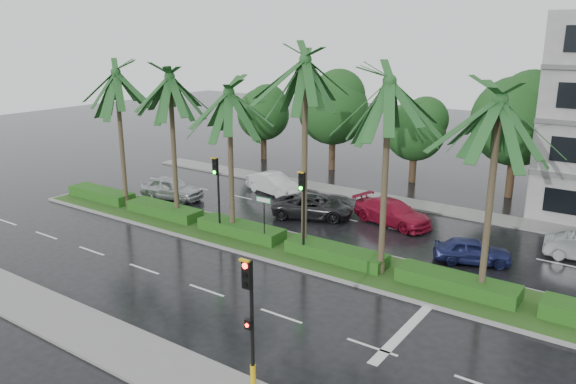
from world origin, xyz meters
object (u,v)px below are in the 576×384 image
Objects in this scene: signal_near at (250,318)px; car_white at (274,184)px; street_sign at (264,209)px; car_red at (393,212)px; signal_median_left at (217,184)px; car_blue at (472,251)px; car_darkgrey at (313,207)px; car_silver at (172,188)px.

signal_near reaches higher than car_white.
car_red is at bearing 61.94° from street_sign.
car_white is at bearing 124.49° from signal_near.
signal_median_left is 9.30m from car_white.
signal_median_left is 1.19× the size of car_blue.
signal_median_left reaches higher than street_sign.
signal_near is 17.52m from car_red.
street_sign is (-7.00, 9.87, -0.38)m from signal_near.
street_sign is at bearing 165.52° from car_red.
street_sign reaches higher than car_white.
car_red is 1.34× the size of car_blue.
street_sign reaches higher than car_red.
signal_median_left is at bearing 134.64° from car_darkgrey.
signal_near is 22.11m from car_silver.
signal_median_left is at bearing 150.89° from car_red.
car_blue is at bearing -121.30° from car_darkgrey.
car_white is (4.91, 4.93, -0.03)m from car_silver.
car_blue is at bearing 23.85° from street_sign.
car_darkgrey is at bearing 116.16° from signal_near.
signal_near is at bearing -177.01° from car_darkgrey.
car_red is (9.47, -1.18, -0.01)m from car_white.
street_sign is 10.49m from car_blue.
signal_median_left is 0.89× the size of car_red.
street_sign is 10.24m from car_white.
car_silver is 6.95m from car_white.
signal_median_left reaches higher than car_red.
car_blue is at bearing -96.93° from car_silver.
car_darkgrey is at bearing 67.80° from signal_median_left.
car_silver is at bearing 78.92° from car_darkgrey.
signal_near is 1.68× the size of street_sign.
car_white is at bearing -53.72° from car_silver.
car_white is 15.68m from car_blue.
car_darkgrey is at bearing -106.65° from car_white.
car_red is at bearing -84.28° from car_white.
car_blue is (12.50, 4.38, -2.37)m from signal_median_left.
car_silver is at bearing 142.55° from signal_near.
signal_median_left is at bearing 86.36° from car_blue.
street_sign is 0.59× the size of car_silver.
car_white is 0.90× the size of car_red.
car_white is 1.20× the size of car_blue.
signal_median_left is (-10.00, 9.69, 0.49)m from signal_near.
car_white is 5.71m from car_darkgrey.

